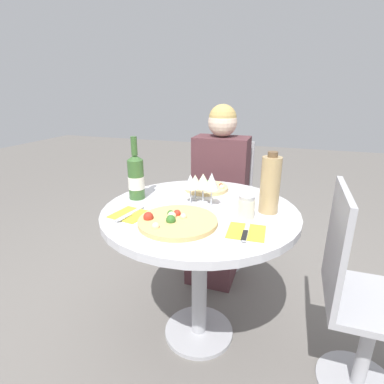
{
  "coord_description": "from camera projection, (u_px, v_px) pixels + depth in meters",
  "views": [
    {
      "loc": [
        0.4,
        -1.29,
        1.31
      ],
      "look_at": [
        -0.02,
        -0.05,
        0.86
      ],
      "focal_mm": 28.0,
      "sensor_mm": 36.0,
      "label": 1
    }
  ],
  "objects": [
    {
      "name": "ground_plane",
      "position": [
        199.0,
        332.0,
        1.7
      ],
      "size": [
        12.0,
        12.0,
        0.0
      ],
      "primitive_type": "plane",
      "color": "slate",
      "rests_on": "ground"
    },
    {
      "name": "sugar_shaker",
      "position": [
        246.0,
        207.0,
        1.33
      ],
      "size": [
        0.07,
        0.07,
        0.11
      ],
      "color": "silver",
      "rests_on": "dining_table"
    },
    {
      "name": "wine_bottle",
      "position": [
        136.0,
        177.0,
        1.55
      ],
      "size": [
        0.08,
        0.08,
        0.33
      ],
      "color": "#38602D",
      "rests_on": "dining_table"
    },
    {
      "name": "dining_table",
      "position": [
        200.0,
        232.0,
        1.49
      ],
      "size": [
        0.95,
        0.95,
        0.76
      ],
      "color": "#B2B2B7",
      "rests_on": "ground_plane"
    },
    {
      "name": "wine_glass_front_left",
      "position": [
        190.0,
        182.0,
        1.48
      ],
      "size": [
        0.07,
        0.07,
        0.15
      ],
      "color": "silver",
      "rests_on": "dining_table"
    },
    {
      "name": "chair_behind_diner",
      "position": [
        222.0,
        206.0,
        2.29
      ],
      "size": [
        0.4,
        0.4,
        0.94
      ],
      "rotation": [
        0.0,
        0.0,
        3.14
      ],
      "color": "#ADADB2",
      "rests_on": "ground_plane"
    },
    {
      "name": "place_setting_right",
      "position": [
        246.0,
        232.0,
        1.21
      ],
      "size": [
        0.16,
        0.19,
        0.01
      ],
      "color": "yellow",
      "rests_on": "dining_table"
    },
    {
      "name": "place_setting_left",
      "position": [
        130.0,
        215.0,
        1.37
      ],
      "size": [
        0.17,
        0.19,
        0.01
      ],
      "color": "yellow",
      "rests_on": "dining_table"
    },
    {
      "name": "pizza_large",
      "position": [
        176.0,
        221.0,
        1.29
      ],
      "size": [
        0.34,
        0.34,
        0.05
      ],
      "color": "#DBB26B",
      "rests_on": "dining_table"
    },
    {
      "name": "wine_glass_back_left",
      "position": [
        195.0,
        181.0,
        1.55
      ],
      "size": [
        0.08,
        0.08,
        0.13
      ],
      "color": "silver",
      "rests_on": "dining_table"
    },
    {
      "name": "tall_carafe",
      "position": [
        270.0,
        184.0,
        1.37
      ],
      "size": [
        0.09,
        0.09,
        0.29
      ],
      "color": "tan",
      "rests_on": "dining_table"
    },
    {
      "name": "pizza_small_far",
      "position": [
        206.0,
        187.0,
        1.72
      ],
      "size": [
        0.25,
        0.25,
        0.05
      ],
      "color": "#E5C17F",
      "rests_on": "dining_table"
    },
    {
      "name": "seated_diner",
      "position": [
        217.0,
        202.0,
        2.12
      ],
      "size": [
        0.38,
        0.45,
        1.22
      ],
      "rotation": [
        0.0,
        0.0,
        3.14
      ],
      "color": "#512D33",
      "rests_on": "ground_plane"
    },
    {
      "name": "wine_glass_center",
      "position": [
        203.0,
        181.0,
        1.5
      ],
      "size": [
        0.08,
        0.08,
        0.15
      ],
      "color": "silver",
      "rests_on": "dining_table"
    },
    {
      "name": "chair_empty_side",
      "position": [
        359.0,
        300.0,
        1.27
      ],
      "size": [
        0.4,
        0.4,
        0.94
      ],
      "rotation": [
        0.0,
        0.0,
        -1.57
      ],
      "color": "#ADADB2",
      "rests_on": "ground_plane"
    },
    {
      "name": "wine_glass_front_right",
      "position": [
        212.0,
        182.0,
        1.44
      ],
      "size": [
        0.07,
        0.07,
        0.17
      ],
      "color": "silver",
      "rests_on": "dining_table"
    }
  ]
}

